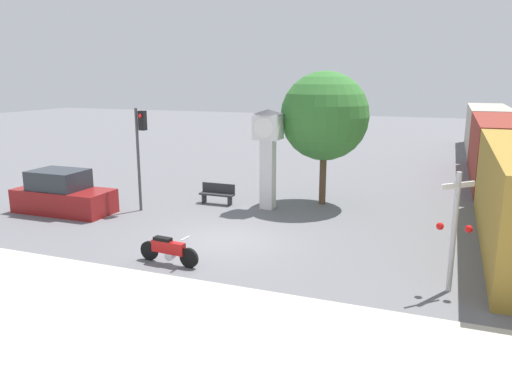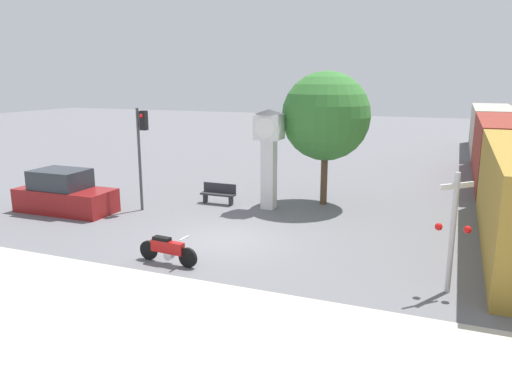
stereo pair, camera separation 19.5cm
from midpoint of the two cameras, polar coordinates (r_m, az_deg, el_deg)
The scene contains 10 objects.
ground_plane at distance 17.59m, azimuth -3.96°, elevation -5.57°, with size 120.00×120.00×0.00m, color slate.
sidewalk_strip at distance 12.37m, azimuth -17.49°, elevation -14.26°, with size 36.00×6.00×0.10m.
motorcycle at distance 15.57m, azimuth -10.33°, elevation -6.53°, with size 2.09×0.45×0.92m.
clock_tower at distance 21.27m, azimuth 1.12°, elevation 5.61°, with size 1.28×1.28×4.28m.
freight_train at distance 30.45m, azimuth 25.96°, elevation 4.35°, with size 2.80×35.32×3.40m.
traffic_light at distance 21.41m, azimuth -13.34°, elevation 5.66°, with size 0.50×0.35×4.35m.
railroad_crossing_signal at distance 13.94m, azimuth 21.35°, elevation -3.76°, with size 0.90×0.82×3.25m.
street_tree at distance 22.11m, azimuth 7.60°, elevation 8.57°, with size 3.86×3.86×5.87m.
bench at distance 22.54m, azimuth -4.68°, elevation -0.13°, with size 1.60×0.44×0.92m.
parked_car at distance 22.57m, azimuth -21.45°, elevation -0.30°, with size 4.21×1.83×1.80m.
Camera 1 is at (7.05, -15.11, 5.59)m, focal length 35.00 mm.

